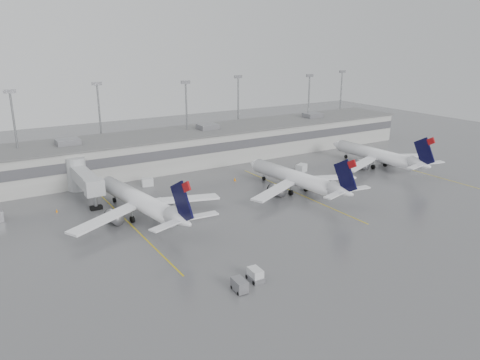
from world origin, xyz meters
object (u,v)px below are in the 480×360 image
jet_far_right (378,155)px  jet_mid_left (141,201)px  jet_mid_right (297,178)px  baggage_tug (255,276)px

jet_far_right → jet_mid_left: bearing=-179.0°
jet_mid_left → jet_far_right: size_ratio=1.03×
jet_mid_right → baggage_tug: jet_mid_right is taller
jet_mid_left → jet_mid_right: bearing=-13.3°
jet_mid_left → baggage_tug: (4.90, -29.00, -2.62)m
jet_mid_left → baggage_tug: bearing=-88.7°
jet_mid_left → jet_far_right: 61.86m
jet_mid_right → jet_far_right: jet_far_right is taller
jet_far_right → baggage_tug: jet_far_right is taller
jet_mid_left → baggage_tug: size_ratio=11.98×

